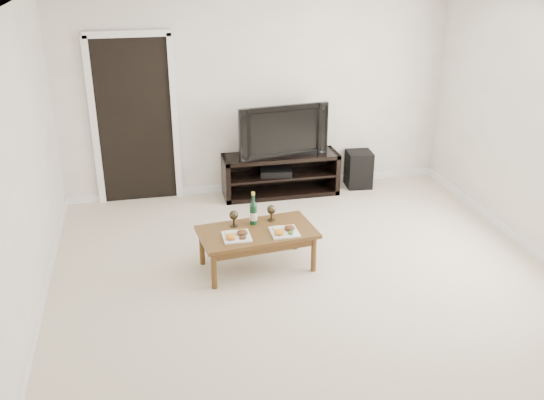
{
  "coord_description": "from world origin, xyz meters",
  "views": [
    {
      "loc": [
        -1.46,
        -4.71,
        3.09
      ],
      "look_at": [
        -0.26,
        0.73,
        0.7
      ],
      "focal_mm": 40.0,
      "sensor_mm": 36.0,
      "label": 1
    }
  ],
  "objects_px": {
    "coffee_table": "(257,249)",
    "media_console": "(280,174)",
    "subwoofer": "(359,169)",
    "television": "(281,129)"
  },
  "relations": [
    {
      "from": "media_console",
      "to": "television",
      "type": "xyz_separation_m",
      "value": [
        0.0,
        0.0,
        0.61
      ]
    },
    {
      "from": "subwoofer",
      "to": "coffee_table",
      "type": "height_order",
      "value": "subwoofer"
    },
    {
      "from": "media_console",
      "to": "subwoofer",
      "type": "distance_m",
      "value": 1.1
    },
    {
      "from": "television",
      "to": "coffee_table",
      "type": "distance_m",
      "value": 2.09
    },
    {
      "from": "media_console",
      "to": "coffee_table",
      "type": "xyz_separation_m",
      "value": [
        -0.68,
        -1.85,
        -0.07
      ]
    },
    {
      "from": "media_console",
      "to": "subwoofer",
      "type": "xyz_separation_m",
      "value": [
        1.1,
        0.05,
        -0.03
      ]
    },
    {
      "from": "television",
      "to": "coffee_table",
      "type": "height_order",
      "value": "television"
    },
    {
      "from": "media_console",
      "to": "subwoofer",
      "type": "bearing_deg",
      "value": 2.39
    },
    {
      "from": "subwoofer",
      "to": "coffee_table",
      "type": "relative_size",
      "value": 0.43
    },
    {
      "from": "coffee_table",
      "to": "media_console",
      "type": "bearing_deg",
      "value": 69.93
    }
  ]
}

